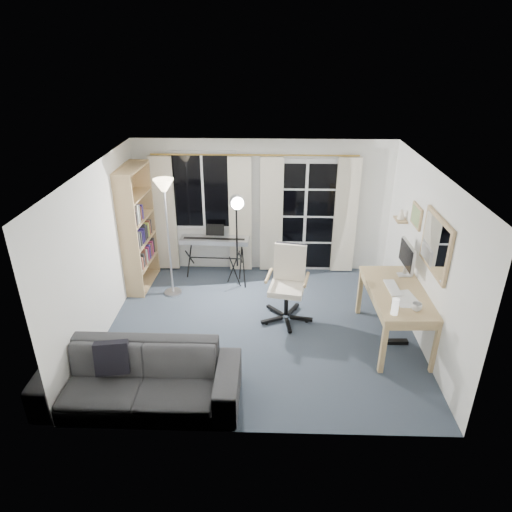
{
  "coord_description": "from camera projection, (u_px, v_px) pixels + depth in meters",
  "views": [
    {
      "loc": [
        0.11,
        -5.67,
        3.9
      ],
      "look_at": [
        -0.08,
        0.35,
        1.02
      ],
      "focal_mm": 32.0,
      "sensor_mm": 36.0,
      "label": 1
    }
  ],
  "objects": [
    {
      "name": "wall_mirror",
      "position": [
        436.0,
        245.0,
        5.76
      ],
      "size": [
        0.04,
        0.94,
        0.74
      ],
      "color": "#A67E58",
      "rests_on": "floor"
    },
    {
      "name": "french_door",
      "position": [
        305.0,
        217.0,
        8.12
      ],
      "size": [
        1.32,
        0.09,
        2.11
      ],
      "color": "white",
      "rests_on": "floor"
    },
    {
      "name": "desk_clutter",
      "position": [
        396.0,
        311.0,
        6.07
      ],
      "size": [
        0.46,
        0.92,
        1.02
      ],
      "rotation": [
        0.0,
        0.0,
        0.03
      ],
      "color": "white",
      "rests_on": "desk"
    },
    {
      "name": "framed_print",
      "position": [
        416.0,
        216.0,
        6.55
      ],
      "size": [
        0.03,
        0.42,
        0.32
      ],
      "color": "#A67E58",
      "rests_on": "floor"
    },
    {
      "name": "desk",
      "position": [
        397.0,
        297.0,
        6.25
      ],
      "size": [
        0.8,
        1.52,
        0.8
      ],
      "rotation": [
        0.0,
        0.0,
        0.03
      ],
      "color": "tan",
      "rests_on": "floor"
    },
    {
      "name": "mug",
      "position": [
        417.0,
        306.0,
        5.72
      ],
      "size": [
        0.13,
        0.11,
        0.13
      ],
      "primitive_type": "imported",
      "rotation": [
        0.0,
        0.0,
        0.03
      ],
      "color": "silver",
      "rests_on": "desk"
    },
    {
      "name": "sofa",
      "position": [
        138.0,
        370.0,
        5.25
      ],
      "size": [
        2.32,
        0.69,
        0.91
      ],
      "rotation": [
        0.0,
        0.0,
        -0.01
      ],
      "color": "#313033",
      "rests_on": "floor"
    },
    {
      "name": "floor",
      "position": [
        260.0,
        329.0,
        6.81
      ],
      "size": [
        4.5,
        4.0,
        0.02
      ],
      "primitive_type": "cube",
      "color": "#384452",
      "rests_on": "ground"
    },
    {
      "name": "wall_shelf",
      "position": [
        401.0,
        216.0,
        7.08
      ],
      "size": [
        0.16,
        0.3,
        0.18
      ],
      "color": "#A67E58",
      "rests_on": "floor"
    },
    {
      "name": "window",
      "position": [
        203.0,
        191.0,
        7.96
      ],
      "size": [
        1.2,
        0.08,
        1.4
      ],
      "color": "white",
      "rests_on": "floor"
    },
    {
      "name": "office_chair",
      "position": [
        288.0,
        276.0,
        6.84
      ],
      "size": [
        0.79,
        0.79,
        1.15
      ],
      "rotation": [
        0.0,
        0.0,
        -0.19
      ],
      "color": "black",
      "rests_on": "floor"
    },
    {
      "name": "curtains",
      "position": [
        255.0,
        215.0,
        8.03
      ],
      "size": [
        3.6,
        0.07,
        2.13
      ],
      "color": "gold",
      "rests_on": "floor"
    },
    {
      "name": "torchiere_lamp",
      "position": [
        165.0,
        203.0,
        7.05
      ],
      "size": [
        0.33,
        0.33,
        1.99
      ],
      "rotation": [
        0.0,
        0.0,
        -0.06
      ],
      "color": "#B2B2B7",
      "rests_on": "floor"
    },
    {
      "name": "bookshelf",
      "position": [
        135.0,
        232.0,
        7.6
      ],
      "size": [
        0.38,
        0.99,
        2.09
      ],
      "rotation": [
        0.0,
        0.0,
        -0.05
      ],
      "color": "#A67E58",
      "rests_on": "floor"
    },
    {
      "name": "studio_light",
      "position": [
        237.0,
        213.0,
        7.36
      ],
      "size": [
        0.36,
        0.36,
        1.69
      ],
      "rotation": [
        0.0,
        0.0,
        0.25
      ],
      "color": "black",
      "rests_on": "floor"
    },
    {
      "name": "keyboard_piano",
      "position": [
        215.0,
        241.0,
        8.07
      ],
      "size": [
        1.22,
        0.62,
        0.88
      ],
      "rotation": [
        0.0,
        0.0,
        -0.04
      ],
      "color": "black",
      "rests_on": "floor"
    },
    {
      "name": "monitor",
      "position": [
        407.0,
        256.0,
        6.47
      ],
      "size": [
        0.2,
        0.58,
        0.5
      ],
      "rotation": [
        0.0,
        0.0,
        0.03
      ],
      "color": "silver",
      "rests_on": "desk"
    }
  ]
}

